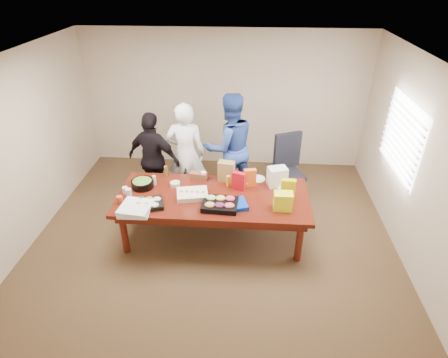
# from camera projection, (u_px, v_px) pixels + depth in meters

# --- Properties ---
(floor) EXTENTS (5.50, 5.00, 0.02)m
(floor) POSITION_uv_depth(u_px,v_px,m) (214.00, 236.00, 5.78)
(floor) COLOR #47301E
(floor) RESTS_ON ground
(ceiling) EXTENTS (5.50, 5.00, 0.02)m
(ceiling) POSITION_uv_depth(u_px,v_px,m) (211.00, 59.00, 4.39)
(ceiling) COLOR white
(ceiling) RESTS_ON wall_back
(wall_back) EXTENTS (5.50, 0.04, 2.70)m
(wall_back) POSITION_uv_depth(u_px,v_px,m) (225.00, 100.00, 7.23)
(wall_back) COLOR beige
(wall_back) RESTS_ON floor
(wall_front) EXTENTS (5.50, 0.04, 2.70)m
(wall_front) POSITION_uv_depth(u_px,v_px,m) (182.00, 305.00, 2.94)
(wall_front) COLOR beige
(wall_front) RESTS_ON floor
(wall_left) EXTENTS (0.04, 5.00, 2.70)m
(wall_left) POSITION_uv_depth(u_px,v_px,m) (21.00, 153.00, 5.25)
(wall_left) COLOR beige
(wall_left) RESTS_ON floor
(wall_right) EXTENTS (0.04, 5.00, 2.70)m
(wall_right) POSITION_uv_depth(u_px,v_px,m) (417.00, 166.00, 4.92)
(wall_right) COLOR beige
(wall_right) RESTS_ON floor
(window_panel) EXTENTS (0.03, 1.40, 1.10)m
(window_panel) POSITION_uv_depth(u_px,v_px,m) (402.00, 137.00, 5.36)
(window_panel) COLOR white
(window_panel) RESTS_ON wall_right
(window_blinds) EXTENTS (0.04, 1.36, 1.00)m
(window_blinds) POSITION_uv_depth(u_px,v_px,m) (399.00, 137.00, 5.36)
(window_blinds) COLOR beige
(window_blinds) RESTS_ON wall_right
(conference_table) EXTENTS (2.80, 1.20, 0.75)m
(conference_table) POSITION_uv_depth(u_px,v_px,m) (213.00, 216.00, 5.59)
(conference_table) COLOR #4C1C0F
(conference_table) RESTS_ON floor
(office_chair) EXTENTS (0.79, 0.79, 1.17)m
(office_chair) POSITION_uv_depth(u_px,v_px,m) (287.00, 172.00, 6.32)
(office_chair) COLOR black
(office_chair) RESTS_ON floor
(person_center) EXTENTS (0.67, 0.45, 1.81)m
(person_center) POSITION_uv_depth(u_px,v_px,m) (186.00, 154.00, 6.21)
(person_center) COLOR white
(person_center) RESTS_ON floor
(person_right) EXTENTS (1.14, 1.04, 1.91)m
(person_right) POSITION_uv_depth(u_px,v_px,m) (230.00, 147.00, 6.33)
(person_right) COLOR #2C489A
(person_right) RESTS_ON floor
(person_left) EXTENTS (1.05, 0.69, 1.66)m
(person_left) POSITION_uv_depth(u_px,v_px,m) (154.00, 160.00, 6.21)
(person_left) COLOR black
(person_left) RESTS_ON floor
(veggie_tray) EXTENTS (0.49, 0.43, 0.06)m
(veggie_tray) POSITION_uv_depth(u_px,v_px,m) (148.00, 204.00, 5.15)
(veggie_tray) COLOR black
(veggie_tray) RESTS_ON conference_table
(fruit_tray) EXTENTS (0.51, 0.41, 0.07)m
(fruit_tray) POSITION_uv_depth(u_px,v_px,m) (220.00, 204.00, 5.14)
(fruit_tray) COLOR black
(fruit_tray) RESTS_ON conference_table
(sheet_cake) EXTENTS (0.50, 0.41, 0.08)m
(sheet_cake) POSITION_uv_depth(u_px,v_px,m) (192.00, 194.00, 5.36)
(sheet_cake) COLOR white
(sheet_cake) RESTS_ON conference_table
(salad_bowl) EXTENTS (0.40, 0.40, 0.11)m
(salad_bowl) POSITION_uv_depth(u_px,v_px,m) (142.00, 184.00, 5.58)
(salad_bowl) COLOR black
(salad_bowl) RESTS_ON conference_table
(chip_bag_blue) EXTENTS (0.47, 0.40, 0.06)m
(chip_bag_blue) POSITION_uv_depth(u_px,v_px,m) (232.00, 205.00, 5.14)
(chip_bag_blue) COLOR #0B36B1
(chip_bag_blue) RESTS_ON conference_table
(chip_bag_red) EXTENTS (0.21, 0.14, 0.28)m
(chip_bag_red) POSITION_uv_depth(u_px,v_px,m) (239.00, 181.00, 5.48)
(chip_bag_red) COLOR red
(chip_bag_red) RESTS_ON conference_table
(chip_bag_yellow) EXTENTS (0.21, 0.10, 0.31)m
(chip_bag_yellow) POSITION_uv_depth(u_px,v_px,m) (288.00, 189.00, 5.26)
(chip_bag_yellow) COLOR #D5C209
(chip_bag_yellow) RESTS_ON conference_table
(chip_bag_orange) EXTENTS (0.19, 0.12, 0.28)m
(chip_bag_orange) POSITION_uv_depth(u_px,v_px,m) (250.00, 178.00, 5.56)
(chip_bag_orange) COLOR orange
(chip_bag_orange) RESTS_ON conference_table
(mayo_jar) EXTENTS (0.09, 0.09, 0.13)m
(mayo_jar) POSITION_uv_depth(u_px,v_px,m) (204.00, 176.00, 5.77)
(mayo_jar) COLOR white
(mayo_jar) RESTS_ON conference_table
(mustard_bottle) EXTENTS (0.07, 0.07, 0.17)m
(mustard_bottle) POSITION_uv_depth(u_px,v_px,m) (228.00, 181.00, 5.60)
(mustard_bottle) COLOR gold
(mustard_bottle) RESTS_ON conference_table
(dressing_bottle) EXTENTS (0.06, 0.06, 0.18)m
(dressing_bottle) POSITION_uv_depth(u_px,v_px,m) (166.00, 171.00, 5.84)
(dressing_bottle) COLOR brown
(dressing_bottle) RESTS_ON conference_table
(ranch_bottle) EXTENTS (0.06, 0.06, 0.16)m
(ranch_bottle) POSITION_uv_depth(u_px,v_px,m) (154.00, 180.00, 5.62)
(ranch_bottle) COLOR beige
(ranch_bottle) RESTS_ON conference_table
(banana_bunch) EXTENTS (0.24, 0.17, 0.07)m
(banana_bunch) POSITION_uv_depth(u_px,v_px,m) (242.00, 183.00, 5.64)
(banana_bunch) COLOR #F8A928
(banana_bunch) RESTS_ON conference_table
(bread_loaf) EXTENTS (0.29, 0.16, 0.11)m
(bread_loaf) POSITION_uv_depth(u_px,v_px,m) (198.00, 176.00, 5.79)
(bread_loaf) COLOR brown
(bread_loaf) RESTS_ON conference_table
(kraft_bag) EXTENTS (0.27, 0.18, 0.33)m
(kraft_bag) POSITION_uv_depth(u_px,v_px,m) (226.00, 171.00, 5.69)
(kraft_bag) COLOR olive
(kraft_bag) RESTS_ON conference_table
(red_cup) EXTENTS (0.10, 0.10, 0.12)m
(red_cup) POSITION_uv_depth(u_px,v_px,m) (120.00, 200.00, 5.20)
(red_cup) COLOR red
(red_cup) RESTS_ON conference_table
(clear_cup_a) EXTENTS (0.10, 0.10, 0.12)m
(clear_cup_a) POSITION_uv_depth(u_px,v_px,m) (129.00, 193.00, 5.35)
(clear_cup_a) COLOR silver
(clear_cup_a) RESTS_ON conference_table
(clear_cup_b) EXTENTS (0.10, 0.10, 0.11)m
(clear_cup_b) POSITION_uv_depth(u_px,v_px,m) (125.00, 190.00, 5.42)
(clear_cup_b) COLOR white
(clear_cup_b) RESTS_ON conference_table
(pizza_box_lower) EXTENTS (0.42, 0.42, 0.05)m
(pizza_box_lower) POSITION_uv_depth(u_px,v_px,m) (136.00, 209.00, 5.06)
(pizza_box_lower) COLOR white
(pizza_box_lower) RESTS_ON conference_table
(pizza_box_upper) EXTENTS (0.46, 0.46, 0.05)m
(pizza_box_upper) POSITION_uv_depth(u_px,v_px,m) (136.00, 207.00, 5.02)
(pizza_box_upper) COLOR white
(pizza_box_upper) RESTS_ON pizza_box_lower
(plate_a) EXTENTS (0.31, 0.31, 0.02)m
(plate_a) POSITION_uv_depth(u_px,v_px,m) (285.00, 186.00, 5.61)
(plate_a) COLOR white
(plate_a) RESTS_ON conference_table
(plate_b) EXTENTS (0.26, 0.26, 0.02)m
(plate_b) POSITION_uv_depth(u_px,v_px,m) (257.00, 179.00, 5.80)
(plate_b) COLOR silver
(plate_b) RESTS_ON conference_table
(dip_bowl_a) EXTENTS (0.16, 0.16, 0.06)m
(dip_bowl_a) POSITION_uv_depth(u_px,v_px,m) (243.00, 180.00, 5.71)
(dip_bowl_a) COLOR #EFEBBD
(dip_bowl_a) RESTS_ON conference_table
(dip_bowl_b) EXTENTS (0.18, 0.18, 0.06)m
(dip_bowl_b) POSITION_uv_depth(u_px,v_px,m) (175.00, 184.00, 5.62)
(dip_bowl_b) COLOR beige
(dip_bowl_b) RESTS_ON conference_table
(grocery_bag_white) EXTENTS (0.32, 0.27, 0.30)m
(grocery_bag_white) POSITION_uv_depth(u_px,v_px,m) (277.00, 177.00, 5.58)
(grocery_bag_white) COLOR white
(grocery_bag_white) RESTS_ON conference_table
(grocery_bag_yellow) EXTENTS (0.26, 0.18, 0.26)m
(grocery_bag_yellow) POSITION_uv_depth(u_px,v_px,m) (283.00, 201.00, 5.05)
(grocery_bag_yellow) COLOR #EDFF1C
(grocery_bag_yellow) RESTS_ON conference_table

